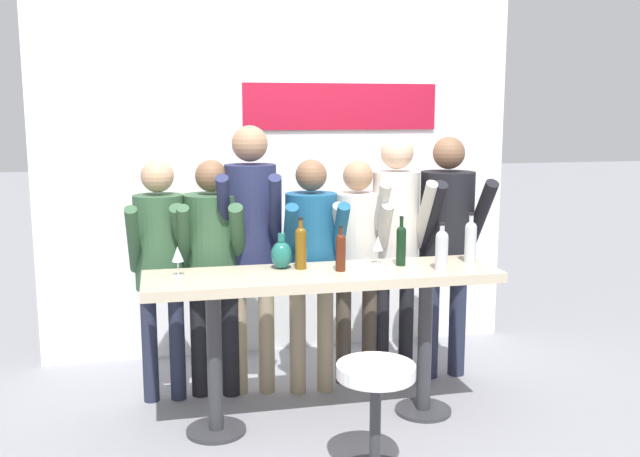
% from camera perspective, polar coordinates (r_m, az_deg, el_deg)
% --- Properties ---
extents(ground_plane, '(40.00, 40.00, 0.00)m').
position_cam_1_polar(ground_plane, '(4.62, 0.24, -15.19)').
color(ground_plane, gray).
extents(back_wall, '(3.74, 0.12, 2.87)m').
position_cam_1_polar(back_wall, '(5.66, -3.07, 4.53)').
color(back_wall, white).
rests_on(back_wall, ground_plane).
extents(tasting_table, '(2.14, 0.57, 0.96)m').
position_cam_1_polar(tasting_table, '(4.34, 0.25, -5.55)').
color(tasting_table, beige).
rests_on(tasting_table, ground_plane).
extents(bar_stool, '(0.43, 0.43, 0.63)m').
position_cam_1_polar(bar_stool, '(3.83, 4.46, -13.73)').
color(bar_stool, '#333338').
rests_on(bar_stool, ground_plane).
extents(person_far_left, '(0.40, 0.50, 1.61)m').
position_cam_1_polar(person_far_left, '(4.74, -12.68, -1.97)').
color(person_far_left, '#23283D').
rests_on(person_far_left, ground_plane).
extents(person_left, '(0.52, 0.60, 1.61)m').
position_cam_1_polar(person_left, '(4.77, -8.57, -2.00)').
color(person_left, black).
rests_on(person_left, ground_plane).
extents(person_center_left, '(0.46, 0.59, 1.83)m').
position_cam_1_polar(person_center_left, '(4.75, -5.54, -0.01)').
color(person_center_left, gray).
rests_on(person_center_left, ground_plane).
extents(person_center, '(0.43, 0.53, 1.61)m').
position_cam_1_polar(person_center, '(4.77, -0.69, -1.81)').
color(person_center, gray).
rests_on(person_center, ground_plane).
extents(person_center_right, '(0.45, 0.54, 1.58)m').
position_cam_1_polar(person_center_right, '(4.95, 3.01, -1.55)').
color(person_center_right, '#473D33').
rests_on(person_center_right, ground_plane).
extents(person_right, '(0.41, 0.54, 1.75)m').
position_cam_1_polar(person_right, '(4.99, 6.10, -0.11)').
color(person_right, black).
rests_on(person_right, ground_plane).
extents(person_far_right, '(0.45, 0.55, 1.74)m').
position_cam_1_polar(person_far_right, '(5.13, 10.13, -0.21)').
color(person_far_right, '#23283D').
rests_on(person_far_right, ground_plane).
extents(wine_bottle_0, '(0.07, 0.07, 0.32)m').
position_cam_1_polar(wine_bottle_0, '(4.35, -1.55, -1.38)').
color(wine_bottle_0, brown).
rests_on(wine_bottle_0, tasting_table).
extents(wine_bottle_1, '(0.06, 0.06, 0.31)m').
position_cam_1_polar(wine_bottle_1, '(4.48, 6.51, -1.20)').
color(wine_bottle_1, black).
rests_on(wine_bottle_1, tasting_table).
extents(wine_bottle_2, '(0.08, 0.08, 0.29)m').
position_cam_1_polar(wine_bottle_2, '(4.39, 9.71, -1.55)').
color(wine_bottle_2, '#B7BCC1').
rests_on(wine_bottle_2, tasting_table).
extents(wine_bottle_3, '(0.06, 0.06, 0.28)m').
position_cam_1_polar(wine_bottle_3, '(4.30, 1.66, -1.76)').
color(wine_bottle_3, '#4C1E0F').
rests_on(wine_bottle_3, tasting_table).
extents(wine_bottle_4, '(0.08, 0.08, 0.32)m').
position_cam_1_polar(wine_bottle_4, '(4.64, 11.96, -0.88)').
color(wine_bottle_4, '#B7BCC1').
rests_on(wine_bottle_4, tasting_table).
extents(wine_glass_0, '(0.07, 0.07, 0.18)m').
position_cam_1_polar(wine_glass_0, '(4.51, 4.65, -1.28)').
color(wine_glass_0, silver).
rests_on(wine_glass_0, tasting_table).
extents(wine_glass_1, '(0.07, 0.07, 0.18)m').
position_cam_1_polar(wine_glass_1, '(4.25, -11.32, -2.10)').
color(wine_glass_1, silver).
rests_on(wine_glass_1, tasting_table).
extents(decorative_vase, '(0.13, 0.13, 0.22)m').
position_cam_1_polar(decorative_vase, '(4.38, -3.10, -2.08)').
color(decorative_vase, '#1E665B').
rests_on(decorative_vase, tasting_table).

